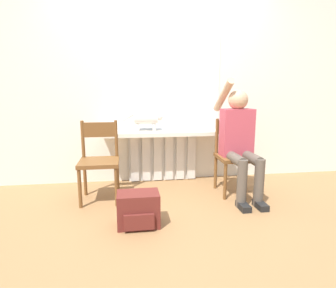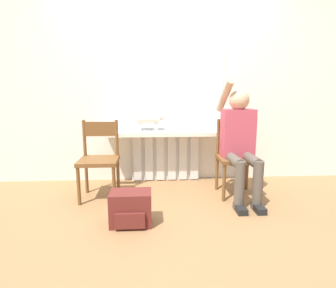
{
  "view_description": "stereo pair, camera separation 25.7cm",
  "coord_description": "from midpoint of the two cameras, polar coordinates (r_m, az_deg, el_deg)",
  "views": [
    {
      "loc": [
        -0.45,
        -2.35,
        1.14
      ],
      "look_at": [
        0.0,
        0.71,
        0.56
      ],
      "focal_mm": 30.0,
      "sensor_mm": 36.0,
      "label": 1
    },
    {
      "loc": [
        -0.19,
        -2.38,
        1.14
      ],
      "look_at": [
        0.0,
        0.71,
        0.56
      ],
      "focal_mm": 30.0,
      "sensor_mm": 36.0,
      "label": 2
    }
  ],
  "objects": [
    {
      "name": "chair_left",
      "position": [
        3.07,
        -16.14,
        -3.07
      ],
      "size": [
        0.41,
        0.41,
        0.83
      ],
      "rotation": [
        0.0,
        0.0,
        -0.0
      ],
      "color": "brown",
      "rests_on": "ground_plane"
    },
    {
      "name": "backpack",
      "position": [
        2.49,
        -9.06,
        -13.06
      ],
      "size": [
        0.36,
        0.26,
        0.29
      ],
      "color": "maroon",
      "rests_on": "ground_plane"
    },
    {
      "name": "ground_plane",
      "position": [
        2.64,
        -0.56,
        -14.91
      ],
      "size": [
        12.0,
        12.0,
        0.0
      ],
      "primitive_type": "plane",
      "color": "olive"
    },
    {
      "name": "radiator",
      "position": [
        3.63,
        -3.05,
        -2.7
      ],
      "size": [
        0.88,
        0.08,
        0.61
      ],
      "color": "silver",
      "rests_on": "ground_plane"
    },
    {
      "name": "person",
      "position": [
        3.09,
        12.06,
        1.23
      ],
      "size": [
        0.36,
        0.96,
        1.28
      ],
      "color": "brown",
      "rests_on": "ground_plane"
    },
    {
      "name": "windowsill",
      "position": [
        3.46,
        -2.94,
        2.21
      ],
      "size": [
        1.52,
        0.31,
        0.05
      ],
      "color": "white",
      "rests_on": "radiator"
    },
    {
      "name": "window_glass",
      "position": [
        3.58,
        -3.28,
        13.01
      ],
      "size": [
        1.46,
        0.01,
        1.26
      ],
      "color": "white",
      "rests_on": "windowsill"
    },
    {
      "name": "cat",
      "position": [
        3.45,
        -6.44,
        5.04
      ],
      "size": [
        0.5,
        0.13,
        0.25
      ],
      "color": "silver",
      "rests_on": "windowsill"
    },
    {
      "name": "wall_with_window",
      "position": [
        3.61,
        -3.34,
        13.94
      ],
      "size": [
        7.0,
        0.06,
        2.7
      ],
      "color": "white",
      "rests_on": "ground_plane"
    },
    {
      "name": "chair_right",
      "position": [
        3.23,
        11.26,
        -2.2
      ],
      "size": [
        0.42,
        0.42,
        0.83
      ],
      "rotation": [
        0.0,
        0.0,
        -0.02
      ],
      "color": "brown",
      "rests_on": "ground_plane"
    }
  ]
}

